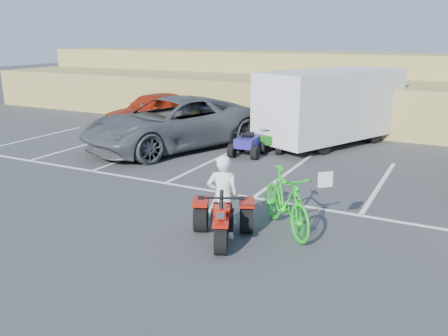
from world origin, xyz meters
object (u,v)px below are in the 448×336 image
at_px(rider, 223,197).
at_px(quad_atv_blue, 248,155).
at_px(grey_pickup, 173,123).
at_px(quad_atv_green, 270,151).
at_px(red_trike_atv, 223,241).
at_px(red_car, 154,110).
at_px(green_dirt_bike, 286,201).
at_px(cargo_trailer, 331,105).

xyz_separation_m(rider, quad_atv_blue, (-2.39, 6.50, -0.88)).
height_order(rider, grey_pickup, grey_pickup).
relative_size(grey_pickup, quad_atv_green, 4.94).
xyz_separation_m(red_trike_atv, red_car, (-8.38, 9.48, 0.78)).
bearing_deg(green_dirt_bike, rider, 179.36).
bearing_deg(red_car, red_trike_atv, -35.46).
relative_size(red_trike_atv, rider, 0.97).
bearing_deg(quad_atv_green, quad_atv_blue, -126.81).
relative_size(rider, quad_atv_green, 1.31).
distance_m(red_trike_atv, red_car, 12.68).
height_order(red_car, quad_atv_blue, red_car).
bearing_deg(grey_pickup, quad_atv_green, 41.64).
bearing_deg(red_trike_atv, cargo_trailer, 68.37).
bearing_deg(quad_atv_blue, red_trike_atv, -75.41).
bearing_deg(red_trike_atv, green_dirt_bike, 24.78).
bearing_deg(quad_atv_green, red_car, 150.81).
xyz_separation_m(rider, grey_pickup, (-5.30, 6.27, 0.04)).
height_order(rider, red_car, rider).
relative_size(rider, quad_atv_blue, 1.29).
distance_m(green_dirt_bike, cargo_trailer, 8.80).
bearing_deg(red_car, cargo_trailer, 14.89).
height_order(red_trike_atv, red_car, red_car).
bearing_deg(green_dirt_bike, red_trike_atv, -174.96).
relative_size(red_car, quad_atv_blue, 3.36).
height_order(red_trike_atv, green_dirt_bike, green_dirt_bike).
relative_size(rider, grey_pickup, 0.26).
bearing_deg(cargo_trailer, rider, -62.67).
bearing_deg(red_car, rider, -35.26).
bearing_deg(red_trike_atv, quad_atv_blue, 85.92).
relative_size(red_car, cargo_trailer, 0.72).
distance_m(green_dirt_bike, red_car, 12.54).
xyz_separation_m(red_trike_atv, grey_pickup, (-5.36, 6.40, 0.92)).
bearing_deg(grey_pickup, red_trike_atv, -28.09).
relative_size(green_dirt_bike, quad_atv_blue, 1.62).
height_order(red_trike_atv, cargo_trailer, cargo_trailer).
relative_size(red_car, quad_atv_green, 3.42).
distance_m(rider, quad_atv_green, 7.76).
height_order(quad_atv_blue, quad_atv_green, quad_atv_blue).
height_order(grey_pickup, red_car, grey_pickup).
distance_m(red_trike_atv, quad_atv_green, 7.86).
height_order(red_trike_atv, quad_atv_green, red_trike_atv).
height_order(red_trike_atv, rider, rider).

